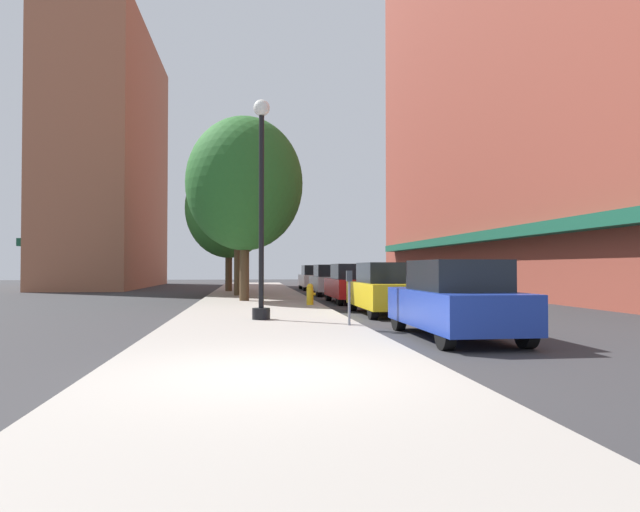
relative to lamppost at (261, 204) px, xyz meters
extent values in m
plane|color=#2D2D30|center=(4.01, 10.44, -3.20)|extent=(90.00, 90.00, 0.00)
cube|color=gray|center=(0.01, 11.44, -3.14)|extent=(4.80, 50.00, 0.12)
cube|color=brown|center=(15.01, 14.44, 11.21)|extent=(6.00, 40.00, 28.81)
cube|color=#144C38|center=(11.66, 14.44, -0.10)|extent=(0.90, 34.00, 0.50)
cube|color=#9E6047|center=(-10.99, 29.44, 6.52)|extent=(6.00, 18.00, 19.44)
cube|color=#144C38|center=(-14.34, 29.44, -0.10)|extent=(0.90, 15.30, 0.50)
cylinder|color=black|center=(0.00, 0.00, -2.93)|extent=(0.48, 0.48, 0.30)
cylinder|color=black|center=(0.00, 0.00, -0.18)|extent=(0.14, 0.14, 5.20)
sphere|color=silver|center=(0.00, 0.00, 2.60)|extent=(0.44, 0.44, 0.44)
cylinder|color=gold|center=(1.91, 5.56, -2.77)|extent=(0.26, 0.26, 0.62)
sphere|color=gold|center=(1.91, 5.56, -2.41)|extent=(0.24, 0.24, 0.24)
cylinder|color=gold|center=(2.05, 5.56, -2.68)|extent=(0.12, 0.10, 0.10)
cylinder|color=slate|center=(2.06, -1.80, -2.56)|extent=(0.06, 0.06, 1.05)
cube|color=#33383D|center=(2.06, -1.80, -1.90)|extent=(0.14, 0.09, 0.26)
cylinder|color=#4C3823|center=(-1.53, 18.14, -1.60)|extent=(0.40, 0.40, 2.97)
ellipsoid|color=#2D6B28|center=(-1.53, 18.14, 1.79)|extent=(5.08, 5.08, 5.85)
cylinder|color=#4C3823|center=(-0.53, 8.52, -1.55)|extent=(0.40, 0.40, 3.07)
ellipsoid|color=#235B23|center=(-0.53, 8.52, 1.82)|extent=(4.88, 4.88, 5.61)
cylinder|color=#4C3823|center=(-0.89, 13.02, -1.41)|extent=(0.40, 0.40, 3.34)
ellipsoid|color=#2D6B28|center=(-0.89, 13.02, 2.09)|extent=(4.91, 4.91, 5.64)
cylinder|color=black|center=(3.23, -1.96, -2.88)|extent=(0.22, 0.64, 0.64)
cylinder|color=black|center=(4.79, -1.96, -2.88)|extent=(0.22, 0.64, 0.64)
cylinder|color=black|center=(3.23, -5.16, -2.88)|extent=(0.22, 0.64, 0.64)
cylinder|color=black|center=(4.79, -5.16, -2.88)|extent=(0.22, 0.64, 0.64)
cube|color=#1E389E|center=(4.01, -3.56, -2.56)|extent=(1.80, 4.30, 0.76)
cube|color=black|center=(4.01, -3.71, -1.86)|extent=(1.56, 2.20, 0.64)
cylinder|color=black|center=(3.23, 4.03, -2.88)|extent=(0.22, 0.64, 0.64)
cylinder|color=black|center=(4.79, 4.03, -2.88)|extent=(0.22, 0.64, 0.64)
cylinder|color=black|center=(3.23, 0.83, -2.88)|extent=(0.22, 0.64, 0.64)
cylinder|color=black|center=(4.79, 0.83, -2.88)|extent=(0.22, 0.64, 0.64)
cube|color=gold|center=(4.01, 2.43, -2.56)|extent=(1.80, 4.30, 0.76)
cube|color=black|center=(4.01, 2.28, -1.86)|extent=(1.56, 2.20, 0.64)
cylinder|color=black|center=(3.23, 9.98, -2.88)|extent=(0.22, 0.64, 0.64)
cylinder|color=black|center=(4.79, 9.98, -2.88)|extent=(0.22, 0.64, 0.64)
cylinder|color=black|center=(3.23, 6.78, -2.88)|extent=(0.22, 0.64, 0.64)
cylinder|color=black|center=(4.79, 6.78, -2.88)|extent=(0.22, 0.64, 0.64)
cube|color=red|center=(4.01, 8.38, -2.56)|extent=(1.80, 4.30, 0.76)
cube|color=black|center=(4.01, 8.23, -1.86)|extent=(1.56, 2.20, 0.64)
cylinder|color=black|center=(3.23, 16.55, -2.88)|extent=(0.22, 0.64, 0.64)
cylinder|color=black|center=(4.79, 16.55, -2.88)|extent=(0.22, 0.64, 0.64)
cylinder|color=black|center=(3.23, 13.35, -2.88)|extent=(0.22, 0.64, 0.64)
cylinder|color=black|center=(4.79, 13.35, -2.88)|extent=(0.22, 0.64, 0.64)
cube|color=#B2B2BA|center=(4.01, 14.95, -2.56)|extent=(1.80, 4.30, 0.76)
cube|color=black|center=(4.01, 14.80, -1.86)|extent=(1.56, 2.20, 0.64)
cylinder|color=black|center=(3.23, 23.84, -2.88)|extent=(0.22, 0.64, 0.64)
cylinder|color=black|center=(4.79, 23.84, -2.88)|extent=(0.22, 0.64, 0.64)
cylinder|color=black|center=(3.23, 20.64, -2.88)|extent=(0.22, 0.64, 0.64)
cylinder|color=black|center=(4.79, 20.64, -2.88)|extent=(0.22, 0.64, 0.64)
cube|color=silver|center=(4.01, 22.24, -2.56)|extent=(1.80, 4.30, 0.76)
cube|color=black|center=(4.01, 22.09, -1.86)|extent=(1.56, 2.20, 0.64)
camera|label=1|loc=(-0.30, -14.91, -1.70)|focal=31.17mm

